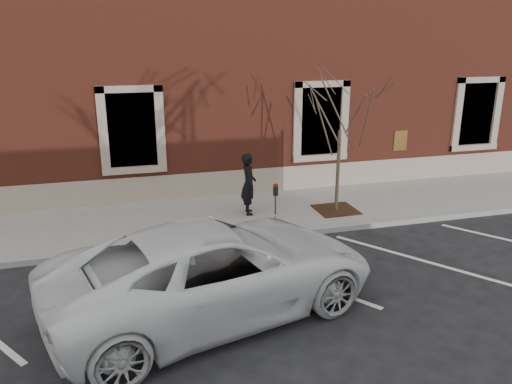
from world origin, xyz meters
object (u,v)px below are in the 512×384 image
object	(u,v)px
parking_meter	(275,198)
white_truck	(215,269)
man	(249,184)
sapling	(341,107)

from	to	relation	value
parking_meter	white_truck	bearing A→B (deg)	-110.59
white_truck	man	bearing A→B (deg)	-36.73
man	sapling	distance (m)	3.35
sapling	white_truck	xyz separation A→B (m)	(-4.46, -4.36, -2.30)
parking_meter	sapling	xyz separation A→B (m)	(2.22, 1.06, 2.13)
sapling	man	bearing A→B (deg)	170.53
parking_meter	sapling	world-z (taller)	sapling
man	white_truck	size ratio (longest dim) A/B	0.28
man	white_truck	distance (m)	5.15
sapling	white_truck	size ratio (longest dim) A/B	0.69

